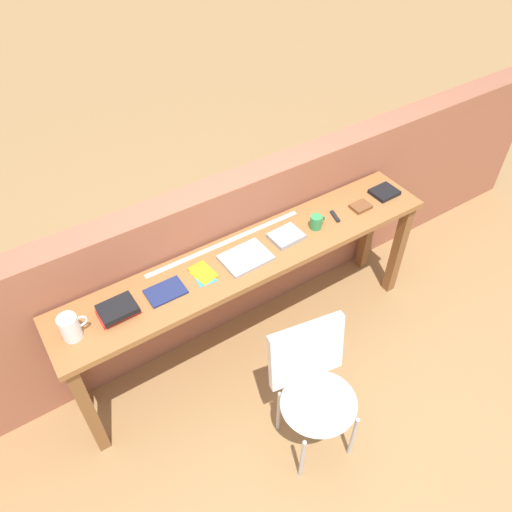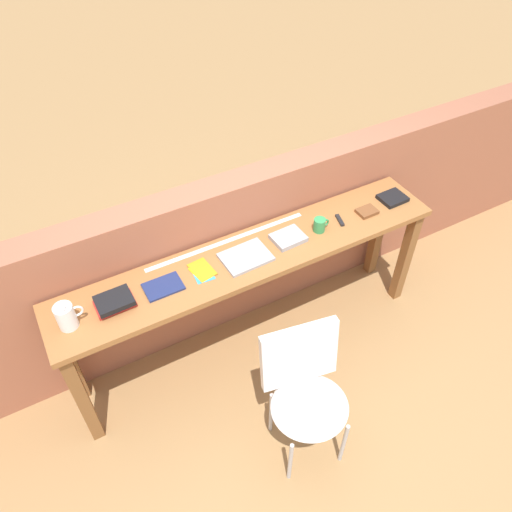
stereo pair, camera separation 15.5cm
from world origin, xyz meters
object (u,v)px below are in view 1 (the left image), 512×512
(chair_white_moulded, at_px, (314,386))
(pitcher_white, at_px, (70,327))
(book_stack_leftmost, at_px, (118,310))
(leather_journal_brown, at_px, (361,207))
(multitool_folded, at_px, (335,216))
(magazine_cycling, at_px, (166,292))
(book_open_centre, at_px, (246,258))
(pamphlet_pile_colourful, at_px, (203,274))
(mug, at_px, (316,222))
(book_repair_rightmost, at_px, (384,192))

(chair_white_moulded, distance_m, pitcher_white, 1.34)
(book_stack_leftmost, relative_size, leather_journal_brown, 1.62)
(book_stack_leftmost, bearing_deg, multitool_folded, -0.37)
(pitcher_white, bearing_deg, multitool_folded, 0.22)
(magazine_cycling, bearing_deg, pitcher_white, -178.04)
(book_open_centre, bearing_deg, chair_white_moulded, -94.34)
(book_stack_leftmost, relative_size, book_open_centre, 0.73)
(magazine_cycling, bearing_deg, book_open_centre, -1.72)
(chair_white_moulded, relative_size, pamphlet_pile_colourful, 4.68)
(mug, relative_size, book_repair_rightmost, 0.63)
(book_stack_leftmost, height_order, magazine_cycling, book_stack_leftmost)
(pitcher_white, distance_m, book_repair_rightmost, 2.19)
(leather_journal_brown, bearing_deg, chair_white_moulded, -141.97)
(chair_white_moulded, xyz_separation_m, pamphlet_pile_colourful, (-0.24, 0.78, 0.36))
(pamphlet_pile_colourful, bearing_deg, book_repair_rightmost, -0.24)
(pamphlet_pile_colourful, distance_m, book_repair_rightmost, 1.42)
(pamphlet_pile_colourful, xyz_separation_m, book_open_centre, (0.28, -0.02, 0.01))
(multitool_folded, bearing_deg, leather_journal_brown, -4.92)
(pitcher_white, xyz_separation_m, leather_journal_brown, (1.95, -0.01, -0.07))
(book_open_centre, relative_size, mug, 2.62)
(magazine_cycling, xyz_separation_m, leather_journal_brown, (1.42, -0.03, 0.01))
(book_open_centre, bearing_deg, book_stack_leftmost, 176.76)
(pitcher_white, distance_m, magazine_cycling, 0.54)
(pamphlet_pile_colourful, height_order, book_repair_rightmost, book_repair_rightmost)
(magazine_cycling, relative_size, leather_journal_brown, 1.66)
(chair_white_moulded, bearing_deg, book_stack_leftmost, 134.90)
(chair_white_moulded, xyz_separation_m, mug, (0.56, 0.75, 0.40))
(book_repair_rightmost, bearing_deg, pitcher_white, 179.16)
(book_stack_leftmost, bearing_deg, book_open_centre, -1.24)
(chair_white_moulded, xyz_separation_m, magazine_cycling, (-0.49, 0.77, 0.36))
(pitcher_white, relative_size, leather_journal_brown, 1.41)
(magazine_cycling, xyz_separation_m, mug, (1.05, -0.02, 0.04))
(pitcher_white, height_order, multitool_folded, pitcher_white)
(book_open_centre, bearing_deg, pitcher_white, 177.93)
(book_open_centre, relative_size, multitool_folded, 2.62)
(book_open_centre, distance_m, multitool_folded, 0.70)
(leather_journal_brown, bearing_deg, multitool_folded, 174.56)
(mug, relative_size, leather_journal_brown, 0.85)
(magazine_cycling, xyz_separation_m, book_repair_rightmost, (1.66, 0.00, 0.01))
(chair_white_moulded, height_order, multitool_folded, multitool_folded)
(pitcher_white, distance_m, leather_journal_brown, 1.95)
(book_stack_leftmost, bearing_deg, mug, -0.83)
(pitcher_white, xyz_separation_m, magazine_cycling, (0.53, 0.02, -0.07))
(chair_white_moulded, height_order, magazine_cycling, magazine_cycling)
(book_open_centre, bearing_deg, magazine_cycling, 176.08)
(chair_white_moulded, height_order, pamphlet_pile_colourful, chair_white_moulded)
(magazine_cycling, distance_m, book_repair_rightmost, 1.66)
(chair_white_moulded, distance_m, mug, 1.02)
(magazine_cycling, distance_m, mug, 1.05)
(pamphlet_pile_colourful, distance_m, leather_journal_brown, 1.18)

